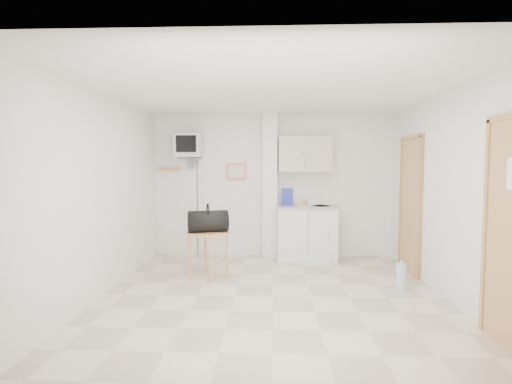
{
  "coord_description": "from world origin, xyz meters",
  "views": [
    {
      "loc": [
        -0.01,
        -4.83,
        1.63
      ],
      "look_at": [
        -0.23,
        0.6,
        1.25
      ],
      "focal_mm": 28.0,
      "sensor_mm": 36.0,
      "label": 1
    }
  ],
  "objects_px": {
    "round_table": "(208,238)",
    "water_bottle": "(401,276)",
    "crt_television": "(189,146)",
    "duffel_bag": "(208,221)"
  },
  "relations": [
    {
      "from": "round_table",
      "to": "water_bottle",
      "type": "relative_size",
      "value": 1.76
    },
    {
      "from": "water_bottle",
      "to": "crt_television",
      "type": "bearing_deg",
      "value": 152.14
    },
    {
      "from": "round_table",
      "to": "duffel_bag",
      "type": "bearing_deg",
      "value": -80.27
    },
    {
      "from": "round_table",
      "to": "duffel_bag",
      "type": "height_order",
      "value": "duffel_bag"
    },
    {
      "from": "round_table",
      "to": "water_bottle",
      "type": "distance_m",
      "value": 2.67
    },
    {
      "from": "round_table",
      "to": "water_bottle",
      "type": "bearing_deg",
      "value": -9.01
    },
    {
      "from": "duffel_bag",
      "to": "water_bottle",
      "type": "xyz_separation_m",
      "value": [
        2.6,
        -0.37,
        -0.66
      ]
    },
    {
      "from": "duffel_bag",
      "to": "water_bottle",
      "type": "bearing_deg",
      "value": -24.79
    },
    {
      "from": "crt_television",
      "to": "round_table",
      "type": "bearing_deg",
      "value": -67.07
    },
    {
      "from": "crt_television",
      "to": "round_table",
      "type": "xyz_separation_m",
      "value": [
        0.52,
        -1.24,
        -1.36
      ]
    }
  ]
}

